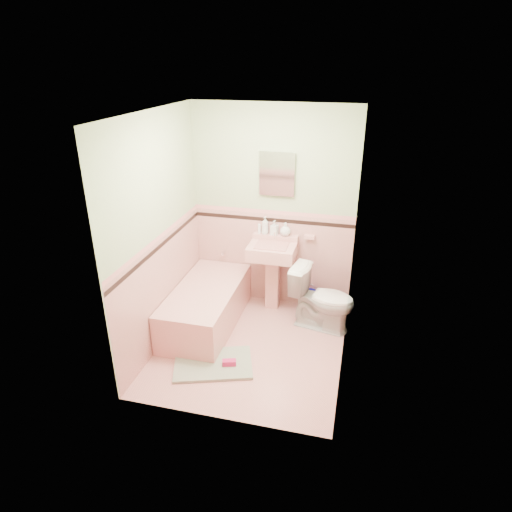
% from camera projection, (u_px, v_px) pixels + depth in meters
% --- Properties ---
extents(floor, '(2.20, 2.20, 0.00)m').
position_uv_depth(floor, '(251.00, 346.00, 4.92)').
color(floor, '#DE9791').
rests_on(floor, ground).
extents(ceiling, '(2.20, 2.20, 0.00)m').
position_uv_depth(ceiling, '(249.00, 113.00, 3.89)').
color(ceiling, white).
rests_on(ceiling, ground).
extents(wall_back, '(2.50, 0.00, 2.50)m').
position_uv_depth(wall_back, '(273.00, 209.00, 5.37)').
color(wall_back, beige).
rests_on(wall_back, ground).
extents(wall_front, '(2.50, 0.00, 2.50)m').
position_uv_depth(wall_front, '(214.00, 296.00, 3.43)').
color(wall_front, beige).
rests_on(wall_front, ground).
extents(wall_left, '(0.00, 2.50, 2.50)m').
position_uv_depth(wall_left, '(158.00, 234.00, 4.62)').
color(wall_left, beige).
rests_on(wall_left, ground).
extents(wall_right, '(0.00, 2.50, 2.50)m').
position_uv_depth(wall_right, '(352.00, 253.00, 4.18)').
color(wall_right, beige).
rests_on(wall_right, ground).
extents(wainscot_back, '(2.00, 0.00, 2.00)m').
position_uv_depth(wainscot_back, '(272.00, 258.00, 5.63)').
color(wainscot_back, '#E09C96').
rests_on(wainscot_back, ground).
extents(wainscot_front, '(2.00, 0.00, 2.00)m').
position_uv_depth(wainscot_front, '(218.00, 363.00, 3.71)').
color(wainscot_front, '#E09C96').
rests_on(wainscot_front, ground).
extents(wainscot_left, '(0.00, 2.20, 2.20)m').
position_uv_depth(wainscot_left, '(164.00, 289.00, 4.89)').
color(wainscot_left, '#E09C96').
rests_on(wainscot_left, ground).
extents(wainscot_right, '(0.00, 2.20, 2.20)m').
position_uv_depth(wainscot_right, '(345.00, 312.00, 4.45)').
color(wainscot_right, '#E09C96').
rests_on(wainscot_right, ground).
extents(accent_back, '(2.00, 0.00, 2.00)m').
position_uv_depth(accent_back, '(272.00, 220.00, 5.41)').
color(accent_back, black).
rests_on(accent_back, ground).
extents(accent_front, '(2.00, 0.00, 2.00)m').
position_uv_depth(accent_front, '(215.00, 309.00, 3.50)').
color(accent_front, black).
rests_on(accent_front, ground).
extents(accent_left, '(0.00, 2.20, 2.20)m').
position_uv_depth(accent_left, '(161.00, 246.00, 4.67)').
color(accent_left, black).
rests_on(accent_left, ground).
extents(accent_right, '(0.00, 2.20, 2.20)m').
position_uv_depth(accent_right, '(349.00, 265.00, 4.24)').
color(accent_right, black).
rests_on(accent_right, ground).
extents(cap_back, '(2.00, 0.00, 2.00)m').
position_uv_depth(cap_back, '(273.00, 212.00, 5.37)').
color(cap_back, '#DE8787').
rests_on(cap_back, ground).
extents(cap_front, '(2.00, 0.00, 2.00)m').
position_uv_depth(cap_front, '(215.00, 298.00, 3.46)').
color(cap_front, '#DE8787').
rests_on(cap_front, ground).
extents(cap_left, '(0.00, 2.20, 2.20)m').
position_uv_depth(cap_left, '(160.00, 237.00, 4.63)').
color(cap_left, '#DE8787').
rests_on(cap_left, ground).
extents(cap_right, '(0.00, 2.20, 2.20)m').
position_uv_depth(cap_right, '(350.00, 256.00, 4.20)').
color(cap_right, '#DE8787').
rests_on(cap_right, ground).
extents(bathtub, '(0.70, 1.50, 0.45)m').
position_uv_depth(bathtub, '(206.00, 307.00, 5.26)').
color(bathtub, '#D9918B').
rests_on(bathtub, floor).
extents(tub_faucet, '(0.04, 0.12, 0.04)m').
position_uv_depth(tub_faucet, '(224.00, 252.00, 5.72)').
color(tub_faucet, silver).
rests_on(tub_faucet, wall_back).
extents(sink, '(0.56, 0.48, 0.89)m').
position_uv_depth(sink, '(272.00, 277.00, 5.48)').
color(sink, '#D9918B').
rests_on(sink, floor).
extents(sink_faucet, '(0.02, 0.02, 0.10)m').
position_uv_depth(sink_faucet, '(275.00, 236.00, 5.40)').
color(sink_faucet, silver).
rests_on(sink_faucet, sink).
extents(medicine_cabinet, '(0.40, 0.04, 0.49)m').
position_uv_depth(medicine_cabinet, '(277.00, 174.00, 5.15)').
color(medicine_cabinet, white).
rests_on(medicine_cabinet, wall_back).
extents(soap_dish, '(0.12, 0.07, 0.04)m').
position_uv_depth(soap_dish, '(310.00, 237.00, 5.36)').
color(soap_dish, '#D9918B').
rests_on(soap_dish, wall_back).
extents(soap_bottle_left, '(0.10, 0.10, 0.22)m').
position_uv_depth(soap_bottle_left, '(265.00, 225.00, 5.42)').
color(soap_bottle_left, '#B2B2B2').
rests_on(soap_bottle_left, sink).
extents(soap_bottle_mid, '(0.10, 0.10, 0.18)m').
position_uv_depth(soap_bottle_mid, '(274.00, 228.00, 5.40)').
color(soap_bottle_mid, '#B2B2B2').
rests_on(soap_bottle_mid, sink).
extents(soap_bottle_right, '(0.17, 0.17, 0.17)m').
position_uv_depth(soap_bottle_right, '(285.00, 229.00, 5.37)').
color(soap_bottle_right, '#B2B2B2').
rests_on(soap_bottle_right, sink).
extents(tube, '(0.05, 0.05, 0.12)m').
position_uv_depth(tube, '(259.00, 229.00, 5.45)').
color(tube, white).
rests_on(tube, sink).
extents(toilet, '(0.81, 0.56, 0.75)m').
position_uv_depth(toilet, '(323.00, 299.00, 5.13)').
color(toilet, white).
rests_on(toilet, floor).
extents(bucket, '(0.30, 0.30, 0.23)m').
position_uv_depth(bucket, '(307.00, 299.00, 5.64)').
color(bucket, '#0C13A5').
rests_on(bucket, floor).
extents(bath_mat, '(0.93, 0.76, 0.03)m').
position_uv_depth(bath_mat, '(213.00, 364.00, 4.61)').
color(bath_mat, gray).
rests_on(bath_mat, floor).
extents(shoe, '(0.16, 0.11, 0.06)m').
position_uv_depth(shoe, '(229.00, 363.00, 4.56)').
color(shoe, '#BF1E59').
rests_on(shoe, bath_mat).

